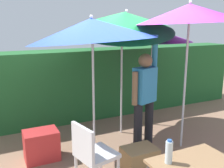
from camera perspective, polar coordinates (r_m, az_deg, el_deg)
name	(u,v)px	position (r m, az deg, el deg)	size (l,w,h in m)	color
ground_plane	(120,154)	(4.32, 1.78, -15.20)	(24.00, 24.00, 0.00)	#937056
hedge_row	(80,84)	(5.72, -7.01, -0.03)	(8.00, 0.70, 1.50)	#23602D
umbrella_rainbow	(153,35)	(5.15, 8.94, 10.54)	(1.53, 1.53, 2.01)	silver
umbrella_orange	(92,30)	(3.87, -4.44, 11.79)	(1.92, 1.92, 2.24)	silver
umbrella_yellow	(190,14)	(4.25, 16.71, 14.62)	(1.67, 1.66, 2.39)	silver
umbrella_navy	(124,21)	(4.67, 2.70, 13.66)	(1.86, 1.83, 2.54)	silver
person_vendor	(144,95)	(4.20, 7.14, -2.38)	(0.55, 0.32, 1.88)	black
chair_plastic	(92,153)	(3.29, -4.44, -14.87)	(0.53, 0.53, 0.89)	silver
cooler_box	(41,145)	(4.22, -15.26, -12.87)	(0.51, 0.37, 0.47)	red
crate_cardboard	(140,159)	(3.85, 6.08, -16.14)	(0.48, 0.36, 0.35)	#9E7A4C
bottle_water	(169,152)	(2.58, 12.41, -14.38)	(0.07, 0.07, 0.24)	silver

